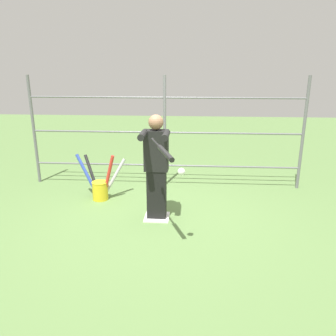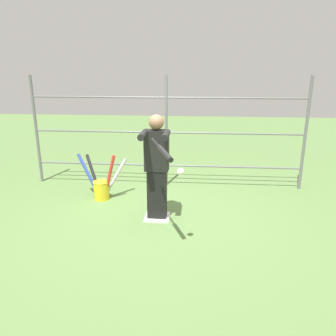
{
  "view_description": "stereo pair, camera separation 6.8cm",
  "coord_description": "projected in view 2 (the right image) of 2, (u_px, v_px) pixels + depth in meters",
  "views": [
    {
      "loc": [
        -0.54,
        4.89,
        2.35
      ],
      "look_at": [
        -0.21,
        0.39,
        0.98
      ],
      "focal_mm": 35.0,
      "sensor_mm": 36.0,
      "label": 1
    },
    {
      "loc": [
        -0.6,
        4.88,
        2.35
      ],
      "look_at": [
        -0.21,
        0.39,
        0.98
      ],
      "focal_mm": 35.0,
      "sensor_mm": 36.0,
      "label": 2
    }
  ],
  "objects": [
    {
      "name": "ground_plane",
      "position": [
        157.0,
        217.0,
        5.39
      ],
      "size": [
        24.0,
        24.0,
        0.0
      ],
      "primitive_type": "plane",
      "color": "#608447"
    },
    {
      "name": "home_plate",
      "position": [
        157.0,
        217.0,
        5.39
      ],
      "size": [
        0.4,
        0.4,
        0.02
      ],
      "color": "white",
      "rests_on": "ground"
    },
    {
      "name": "softball_in_flight",
      "position": [
        181.0,
        172.0,
        4.11
      ],
      "size": [
        0.1,
        0.1,
        0.1
      ],
      "color": "white"
    },
    {
      "name": "fence_backstop",
      "position": [
        166.0,
        132.0,
        6.59
      ],
      "size": [
        5.5,
        0.06,
        2.23
      ],
      "color": "slate",
      "rests_on": "ground"
    },
    {
      "name": "baseball_bat_swinging",
      "position": [
        163.0,
        151.0,
        4.11
      ],
      "size": [
        0.37,
        0.78,
        0.14
      ],
      "color": "black"
    },
    {
      "name": "batter",
      "position": [
        157.0,
        165.0,
        5.11
      ],
      "size": [
        0.43,
        0.57,
        1.69
      ],
      "color": "black",
      "rests_on": "ground"
    },
    {
      "name": "bat_bucket",
      "position": [
        101.0,
        186.0,
        6.12
      ],
      "size": [
        0.96,
        0.64,
        0.86
      ],
      "color": "yellow",
      "rests_on": "ground"
    }
  ]
}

